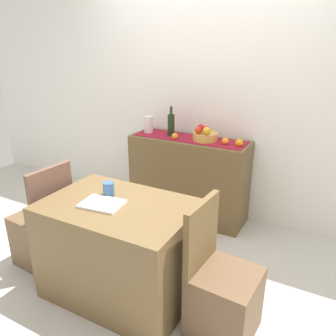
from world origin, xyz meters
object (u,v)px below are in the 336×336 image
object	(u,v)px
fruit_bowl	(205,137)
wine_bottle	(171,125)
coffee_cup	(109,189)
chair_near_window	(44,234)
dining_table	(120,249)
sideboard_console	(188,178)
ceramic_vase	(149,125)
open_book	(102,204)
chair_by_corner	(222,297)

from	to	relation	value
fruit_bowl	wine_bottle	xyz separation A→B (m)	(-0.38, 0.00, 0.08)
coffee_cup	chair_near_window	distance (m)	0.84
dining_table	chair_near_window	world-z (taller)	chair_near_window
sideboard_console	ceramic_vase	xyz separation A→B (m)	(-0.48, 0.00, 0.53)
open_book	chair_by_corner	size ratio (longest dim) A/B	0.31
ceramic_vase	coffee_cup	size ratio (longest dim) A/B	1.75
fruit_bowl	dining_table	size ratio (longest dim) A/B	0.23
fruit_bowl	coffee_cup	distance (m)	1.28
dining_table	coffee_cup	xyz separation A→B (m)	(-0.14, 0.08, 0.42)
open_book	chair_by_corner	bearing A→B (deg)	-2.73
dining_table	open_book	world-z (taller)	open_book
wine_bottle	open_book	bearing A→B (deg)	-81.98
sideboard_console	chair_by_corner	distance (m)	1.59
chair_by_corner	fruit_bowl	bearing A→B (deg)	117.42
dining_table	coffee_cup	bearing A→B (deg)	148.84
chair_by_corner	dining_table	bearing A→B (deg)	-179.92
chair_near_window	chair_by_corner	bearing A→B (deg)	0.09
chair_by_corner	open_book	bearing A→B (deg)	-175.75
ceramic_vase	open_book	xyz separation A→B (m)	(0.47, -1.39, -0.21)
fruit_bowl	open_book	bearing A→B (deg)	-97.56
ceramic_vase	chair_by_corner	xyz separation A→B (m)	(1.34, -1.33, -0.69)
ceramic_vase	dining_table	xyz separation A→B (m)	(0.55, -1.33, -0.59)
sideboard_console	chair_by_corner	size ratio (longest dim) A/B	1.37
wine_bottle	dining_table	bearing A→B (deg)	-78.09
wine_bottle	chair_near_window	xyz separation A→B (m)	(-0.51, -1.33, -0.72)
wine_bottle	dining_table	world-z (taller)	wine_bottle
ceramic_vase	chair_by_corner	distance (m)	2.01
sideboard_console	coffee_cup	xyz separation A→B (m)	(-0.07, -1.25, 0.36)
fruit_bowl	open_book	world-z (taller)	fruit_bowl
ceramic_vase	coffee_cup	distance (m)	1.33
dining_table	chair_near_window	size ratio (longest dim) A/B	1.17
coffee_cup	chair_by_corner	bearing A→B (deg)	-4.99
fruit_bowl	coffee_cup	world-z (taller)	fruit_bowl
coffee_cup	wine_bottle	bearing A→B (deg)	96.63
fruit_bowl	wine_bottle	distance (m)	0.39
ceramic_vase	dining_table	bearing A→B (deg)	-67.43
sideboard_console	coffee_cup	bearing A→B (deg)	-93.01
ceramic_vase	chair_near_window	distance (m)	1.52
sideboard_console	open_book	xyz separation A→B (m)	(-0.01, -1.39, 0.31)
ceramic_vase	coffee_cup	world-z (taller)	ceramic_vase
chair_near_window	chair_by_corner	distance (m)	1.58
dining_table	chair_by_corner	bearing A→B (deg)	0.08
sideboard_console	coffee_cup	size ratio (longest dim) A/B	11.90
sideboard_console	dining_table	size ratio (longest dim) A/B	1.17
fruit_bowl	chair_near_window	bearing A→B (deg)	-123.80
coffee_cup	chair_by_corner	world-z (taller)	chair_by_corner
fruit_bowl	ceramic_vase	world-z (taller)	ceramic_vase
wine_bottle	ceramic_vase	bearing A→B (deg)	180.00
chair_by_corner	ceramic_vase	bearing A→B (deg)	135.30
ceramic_vase	chair_near_window	bearing A→B (deg)	-100.12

